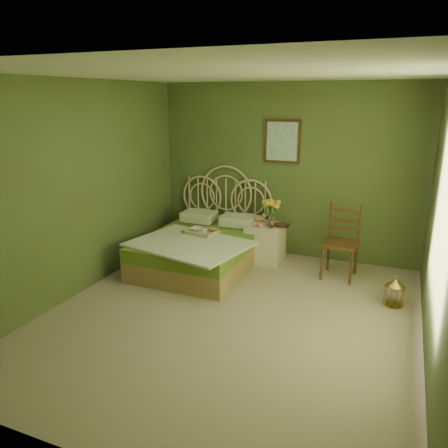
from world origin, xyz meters
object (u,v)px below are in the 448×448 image
at_px(bed, 202,246).
at_px(nightstand, 266,238).
at_px(chair, 342,236).
at_px(birdcage, 394,293).

relative_size(bed, nightstand, 2.15).
relative_size(bed, chair, 2.12).
height_order(chair, birdcage, chair).
xyz_separation_m(bed, nightstand, (0.80, 0.55, 0.06)).
distance_m(nightstand, chair, 1.15).
bearing_deg(birdcage, chair, 136.32).
bearing_deg(chair, bed, -165.33).
bearing_deg(bed, birdcage, -6.50).
bearing_deg(chair, nightstand, 175.46).
distance_m(nightstand, birdcage, 2.05).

